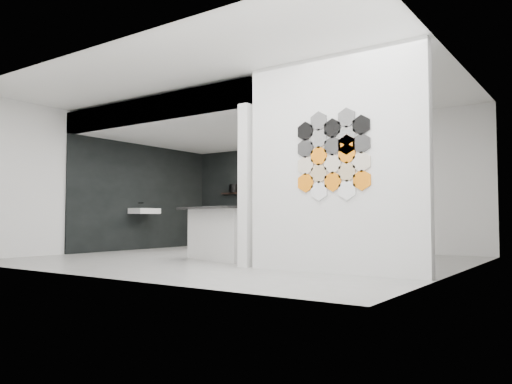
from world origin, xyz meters
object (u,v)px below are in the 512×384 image
(stockpot, at_px, (234,188))
(bottle_dark, at_px, (256,188))
(partition_panel, at_px, (334,163))
(glass_vase, at_px, (326,185))
(wall_basin, at_px, (145,211))
(kitchen_island, at_px, (223,233))
(kettle, at_px, (308,186))
(utensil_cup, at_px, (243,190))
(glass_bowl, at_px, (326,186))

(stockpot, distance_m, bottle_dark, 0.66)
(partition_panel, relative_size, glass_vase, 17.45)
(wall_basin, distance_m, kitchen_island, 3.26)
(wall_basin, height_order, kettle, kettle)
(kitchen_island, xyz_separation_m, bottle_dark, (-1.50, 3.12, 0.95))
(glass_vase, height_order, utensil_cup, glass_vase)
(kettle, bearing_deg, glass_vase, -22.90)
(glass_vase, relative_size, utensil_cup, 1.48)
(glass_vase, bearing_deg, utensil_cup, 180.00)
(stockpot, xyz_separation_m, glass_vase, (2.49, 0.00, -0.02))
(kitchen_island, bearing_deg, wall_basin, 179.81)
(glass_bowl, distance_m, glass_vase, 0.02)
(bottle_dark, bearing_deg, kitchen_island, -64.40)
(glass_vase, height_order, bottle_dark, bottle_dark)
(kettle, relative_size, glass_vase, 1.08)
(partition_panel, height_order, wall_basin, partition_panel)
(partition_panel, distance_m, glass_bowl, 4.39)
(glass_vase, xyz_separation_m, utensil_cup, (-2.22, 0.00, -0.03))
(partition_panel, bearing_deg, kettle, 123.13)
(kitchen_island, relative_size, utensil_cup, 16.84)
(wall_basin, distance_m, bottle_dark, 2.65)
(kettle, height_order, bottle_dark, bottle_dark)
(partition_panel, relative_size, glass_bowl, 17.75)
(glass_vase, bearing_deg, partition_panel, -61.77)
(bottle_dark, bearing_deg, stockpot, 180.00)
(wall_basin, bearing_deg, utensil_cup, 60.39)
(kitchen_island, height_order, kettle, kettle)
(kitchen_island, bearing_deg, utensil_cup, 139.98)
(partition_panel, bearing_deg, kitchen_island, 162.89)
(partition_panel, height_order, stockpot, partition_panel)
(wall_basin, height_order, glass_bowl, glass_bowl)
(kitchen_island, bearing_deg, kettle, 110.98)
(bottle_dark, bearing_deg, glass_bowl, 0.00)
(stockpot, bearing_deg, partition_panel, -40.22)
(wall_basin, bearing_deg, bottle_dark, 52.95)
(stockpot, bearing_deg, bottle_dark, 0.00)
(glass_bowl, bearing_deg, glass_vase, 0.00)
(stockpot, relative_size, glass_vase, 1.50)
(partition_panel, xyz_separation_m, kettle, (-2.52, 3.87, -0.01))
(glass_vase, relative_size, bottle_dark, 0.90)
(glass_bowl, height_order, bottle_dark, bottle_dark)
(kettle, bearing_deg, wall_basin, -167.84)
(kettle, xyz_separation_m, bottle_dark, (-1.38, 0.00, 0.02))
(partition_panel, relative_size, kitchen_island, 1.54)
(bottle_dark, bearing_deg, partition_panel, -44.70)
(partition_panel, xyz_separation_m, kitchen_island, (-2.41, 0.74, -0.95))
(kettle, height_order, utensil_cup, kettle)
(kitchen_island, xyz_separation_m, utensil_cup, (-1.88, 3.12, 0.92))
(partition_panel, xyz_separation_m, stockpot, (-4.57, 3.87, 0.02))
(stockpot, xyz_separation_m, glass_bowl, (2.49, 0.00, -0.04))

